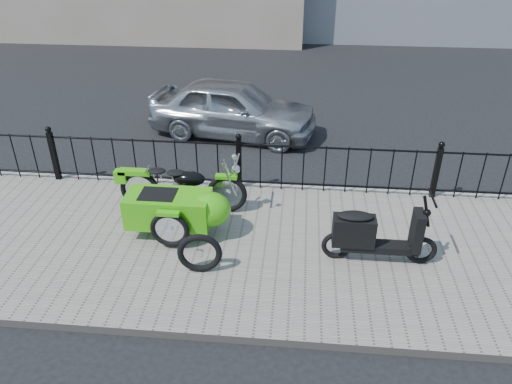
# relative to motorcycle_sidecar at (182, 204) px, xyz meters

# --- Properties ---
(ground) EXTENTS (120.00, 120.00, 0.00)m
(ground) POSITION_rel_motorcycle_sidecar_xyz_m (0.72, 0.17, -0.59)
(ground) COLOR black
(ground) RESTS_ON ground
(sidewalk) EXTENTS (30.00, 3.80, 0.12)m
(sidewalk) POSITION_rel_motorcycle_sidecar_xyz_m (0.72, -0.33, -0.53)
(sidewalk) COLOR gray
(sidewalk) RESTS_ON ground
(curb) EXTENTS (30.00, 0.10, 0.12)m
(curb) POSITION_rel_motorcycle_sidecar_xyz_m (0.72, 1.61, -0.53)
(curb) COLOR gray
(curb) RESTS_ON ground
(iron_fence) EXTENTS (14.11, 0.11, 1.08)m
(iron_fence) POSITION_rel_motorcycle_sidecar_xyz_m (0.72, 1.47, -0.01)
(iron_fence) COLOR black
(iron_fence) RESTS_ON sidewalk
(motorcycle_sidecar) EXTENTS (2.28, 1.48, 0.98)m
(motorcycle_sidecar) POSITION_rel_motorcycle_sidecar_xyz_m (0.00, 0.00, 0.00)
(motorcycle_sidecar) COLOR black
(motorcycle_sidecar) RESTS_ON sidewalk
(scooter) EXTENTS (1.67, 0.49, 1.13)m
(scooter) POSITION_rel_motorcycle_sidecar_xyz_m (2.91, -0.52, -0.04)
(scooter) COLOR black
(scooter) RESTS_ON sidewalk
(spare_tire) EXTENTS (0.64, 0.16, 0.64)m
(spare_tire) POSITION_rel_motorcycle_sidecar_xyz_m (0.47, -1.03, -0.16)
(spare_tire) COLOR black
(spare_tire) RESTS_ON sidewalk
(sedan_car) EXTENTS (4.03, 2.17, 1.30)m
(sedan_car) POSITION_rel_motorcycle_sidecar_xyz_m (0.24, 4.18, 0.06)
(sedan_car) COLOR #ADB0B4
(sedan_car) RESTS_ON ground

